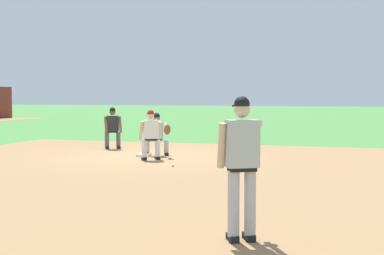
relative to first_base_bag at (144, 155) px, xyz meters
name	(u,v)px	position (x,y,z in m)	size (l,w,h in m)	color
ground_plane	(144,157)	(0.00, 0.00, -0.04)	(160.00, 160.00, 0.00)	#47843D
infield_dirt_patch	(173,181)	(-4.26, -2.39, -0.04)	(18.00, 18.00, 0.01)	#9E754C
first_base_bag	(144,155)	(0.00, 0.00, 0.00)	(0.38, 0.38, 0.09)	white
baseball	(173,165)	(-1.99, -1.62, -0.01)	(0.07, 0.07, 0.07)	white
pitcher	(242,159)	(-8.48, -4.78, 1.01)	(0.84, 0.58, 1.86)	black
first_baseman	(158,132)	(0.30, -0.34, 0.69)	(0.83, 1.00, 1.34)	black
baserunner	(151,133)	(-0.72, -0.51, 0.75)	(0.65, 0.68, 1.46)	black
umpire	(113,126)	(1.91, 1.93, 0.75)	(0.63, 0.68, 1.46)	black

